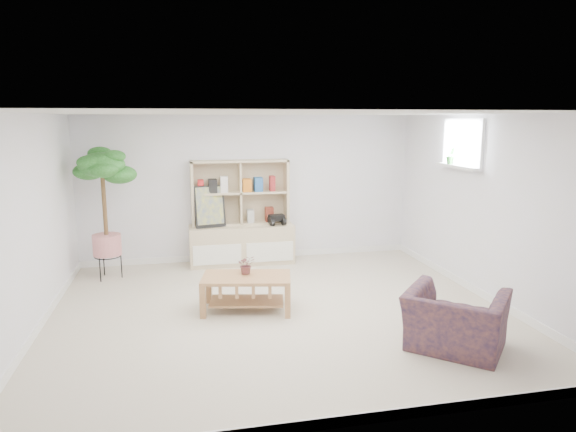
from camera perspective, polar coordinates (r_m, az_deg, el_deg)
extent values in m
cube|color=#BDB399|center=(6.45, -1.04, -10.49)|extent=(5.50, 5.00, 0.01)
cube|color=silver|center=(6.01, -1.11, 11.35)|extent=(5.50, 5.00, 0.01)
cube|color=white|center=(8.56, -4.28, 3.09)|extent=(5.50, 0.01, 2.40)
cube|color=white|center=(3.77, 6.27, -6.89)|extent=(5.50, 0.01, 2.40)
cube|color=white|center=(6.22, -26.78, -0.95)|extent=(0.01, 5.00, 2.40)
cube|color=white|center=(7.16, 21.06, 0.90)|extent=(0.01, 5.00, 2.40)
cube|color=white|center=(7.57, 18.33, 5.23)|extent=(0.14, 1.00, 0.04)
imported|color=#1C4E1F|center=(6.41, -4.66, -5.40)|extent=(0.22, 0.20, 0.24)
imported|color=#131334|center=(5.59, 18.13, -10.61)|extent=(1.26, 1.26, 0.71)
imported|color=#15550E|center=(7.73, 17.64, 6.41)|extent=(0.15, 0.12, 0.24)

